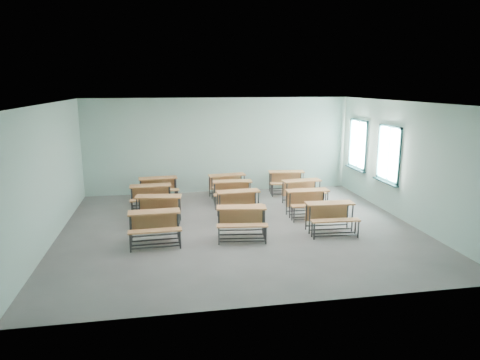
% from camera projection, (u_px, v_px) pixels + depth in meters
% --- Properties ---
extents(room, '(9.04, 8.04, 3.24)m').
position_uv_depth(room, '(243.00, 167.00, 10.75)').
color(room, slate).
rests_on(room, ground).
extents(desk_unit_r0c0, '(1.22, 0.84, 0.75)m').
position_uv_depth(desk_unit_r0c0, '(155.00, 223.00, 9.90)').
color(desk_unit_r0c0, '#B77542').
rests_on(desk_unit_r0c0, ground).
extents(desk_unit_r0c1, '(1.29, 0.95, 0.75)m').
position_uv_depth(desk_unit_r0c1, '(242.00, 218.00, 10.26)').
color(desk_unit_r0c1, '#B77542').
rests_on(desk_unit_r0c1, ground).
extents(desk_unit_r0c2, '(1.23, 0.86, 0.75)m').
position_uv_depth(desk_unit_r0c2, '(331.00, 213.00, 10.63)').
color(desk_unit_r0c2, '#B77542').
rests_on(desk_unit_r0c2, ground).
extents(desk_unit_r1c0, '(1.29, 0.95, 0.75)m').
position_uv_depth(desk_unit_r1c0, '(158.00, 206.00, 11.27)').
color(desk_unit_r1c0, '#B77542').
rests_on(desk_unit_r1c0, ground).
extents(desk_unit_r1c1, '(1.23, 0.86, 0.75)m').
position_uv_depth(desk_unit_r1c1, '(239.00, 200.00, 11.80)').
color(desk_unit_r1c1, '#B77542').
rests_on(desk_unit_r1c1, ground).
extents(desk_unit_r1c2, '(1.20, 0.80, 0.75)m').
position_uv_depth(desk_unit_r1c2, '(308.00, 199.00, 11.92)').
color(desk_unit_r1c2, '#B77542').
rests_on(desk_unit_r1c2, ground).
extents(desk_unit_r2c0, '(1.23, 0.86, 0.75)m').
position_uv_depth(desk_unit_r2c0, '(151.00, 194.00, 12.48)').
color(desk_unit_r2c0, '#B77542').
rests_on(desk_unit_r2c0, ground).
extents(desk_unit_r2c1, '(1.24, 0.88, 0.75)m').
position_uv_depth(desk_unit_r2c1, '(233.00, 189.00, 13.04)').
color(desk_unit_r2c1, '#B77542').
rests_on(desk_unit_r2c1, ground).
extents(desk_unit_r2c2, '(1.27, 0.92, 0.75)m').
position_uv_depth(desk_unit_r2c2, '(303.00, 188.00, 13.15)').
color(desk_unit_r2c2, '#B77542').
rests_on(desk_unit_r2c2, ground).
extents(desk_unit_r3c0, '(1.26, 0.90, 0.75)m').
position_uv_depth(desk_unit_r3c0, '(158.00, 186.00, 13.50)').
color(desk_unit_r3c0, '#B77542').
rests_on(desk_unit_r3c0, ground).
extents(desk_unit_r3c1, '(1.29, 0.95, 0.75)m').
position_uv_depth(desk_unit_r3c1, '(228.00, 182.00, 13.96)').
color(desk_unit_r3c1, '#B77542').
rests_on(desk_unit_r3c1, ground).
extents(desk_unit_r3c2, '(1.27, 0.92, 0.75)m').
position_uv_depth(desk_unit_r3c2, '(287.00, 179.00, 14.48)').
color(desk_unit_r3c2, '#B77542').
rests_on(desk_unit_r3c2, ground).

